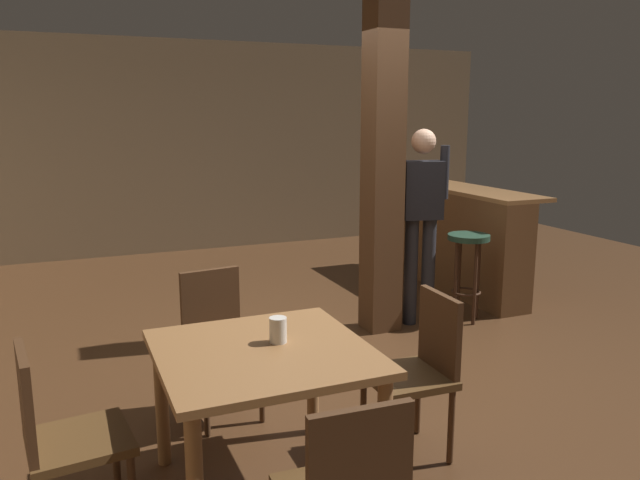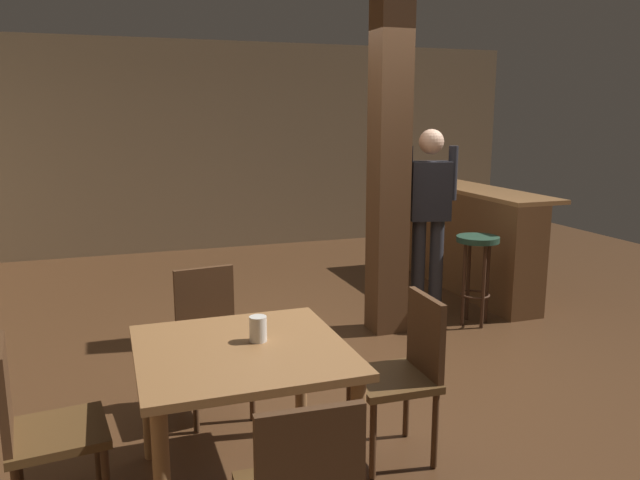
% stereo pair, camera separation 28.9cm
% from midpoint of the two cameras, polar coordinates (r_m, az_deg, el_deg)
% --- Properties ---
extents(ground_plane, '(10.80, 10.80, 0.00)m').
position_cam_midpoint_polar(ground_plane, '(4.86, 3.08, -10.86)').
color(ground_plane, '#422816').
extents(wall_back, '(8.00, 0.10, 2.80)m').
position_cam_midpoint_polar(wall_back, '(8.77, -9.84, 8.40)').
color(wall_back, '#756047').
rests_on(wall_back, ground_plane).
extents(pillar, '(0.28, 0.28, 2.80)m').
position_cam_midpoint_polar(pillar, '(5.24, 4.17, 6.57)').
color(pillar, '#4C301C').
rests_on(pillar, ground_plane).
extents(dining_table, '(1.00, 1.00, 0.74)m').
position_cam_midpoint_polar(dining_table, '(3.10, -7.89, -11.84)').
color(dining_table, brown).
rests_on(dining_table, ground_plane).
extents(chair_east, '(0.43, 0.43, 0.89)m').
position_cam_midpoint_polar(chair_east, '(3.46, 6.72, -11.36)').
color(chair_east, '#4C3319').
rests_on(chair_east, ground_plane).
extents(chair_north, '(0.47, 0.47, 0.89)m').
position_cam_midpoint_polar(chair_north, '(3.95, -11.41, -8.58)').
color(chair_north, '#4C3319').
rests_on(chair_north, ground_plane).
extents(chair_west, '(0.46, 0.46, 0.89)m').
position_cam_midpoint_polar(chair_west, '(3.05, -25.35, -15.76)').
color(chair_west, '#4C3319').
rests_on(chair_west, ground_plane).
extents(napkin_cup, '(0.09, 0.09, 0.13)m').
position_cam_midpoint_polar(napkin_cup, '(3.11, -6.55, -8.20)').
color(napkin_cup, beige).
rests_on(napkin_cup, dining_table).
extents(standing_person, '(0.47, 0.28, 1.72)m').
position_cam_midpoint_polar(standing_person, '(5.46, 7.76, 2.48)').
color(standing_person, black).
rests_on(standing_person, ground_plane).
extents(bar_counter, '(0.56, 2.31, 1.09)m').
position_cam_midpoint_polar(bar_counter, '(6.83, 10.46, 0.38)').
color(bar_counter, brown).
rests_on(bar_counter, ground_plane).
extents(bar_stool_near, '(0.37, 0.37, 0.80)m').
position_cam_midpoint_polar(bar_stool_near, '(5.67, 11.96, -1.43)').
color(bar_stool_near, '#1E3828').
rests_on(bar_stool_near, ground_plane).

